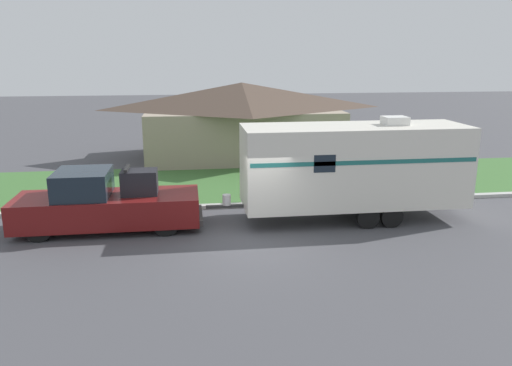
# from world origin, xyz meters

# --- Properties ---
(ground_plane) EXTENTS (120.00, 120.00, 0.00)m
(ground_plane) POSITION_xyz_m (0.00, 0.00, 0.00)
(ground_plane) COLOR #47474C
(curb_strip) EXTENTS (80.00, 0.30, 0.14)m
(curb_strip) POSITION_xyz_m (0.00, 3.75, 0.07)
(curb_strip) COLOR #ADADA8
(curb_strip) RESTS_ON ground_plane
(lawn_strip) EXTENTS (80.00, 7.00, 0.03)m
(lawn_strip) POSITION_xyz_m (0.00, 7.40, 0.01)
(lawn_strip) COLOR #3D6B33
(lawn_strip) RESTS_ON ground_plane
(house_across_street) EXTENTS (11.22, 6.75, 4.12)m
(house_across_street) POSITION_xyz_m (1.11, 13.40, 2.13)
(house_across_street) COLOR gray
(house_across_street) RESTS_ON ground_plane
(pickup_truck) EXTENTS (5.99, 2.04, 2.08)m
(pickup_truck) POSITION_xyz_m (-4.64, 1.88, 0.88)
(pickup_truck) COLOR black
(pickup_truck) RESTS_ON ground_plane
(travel_trailer) EXTENTS (8.90, 2.43, 3.56)m
(travel_trailer) POSITION_xyz_m (3.70, 1.88, 1.91)
(travel_trailer) COLOR black
(travel_trailer) RESTS_ON ground_plane
(mailbox) EXTENTS (0.48, 0.20, 1.41)m
(mailbox) POSITION_xyz_m (1.17, 4.31, 1.08)
(mailbox) COLOR brown
(mailbox) RESTS_ON ground_plane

